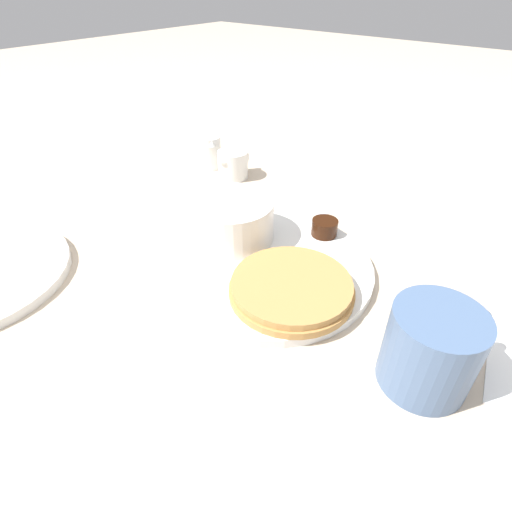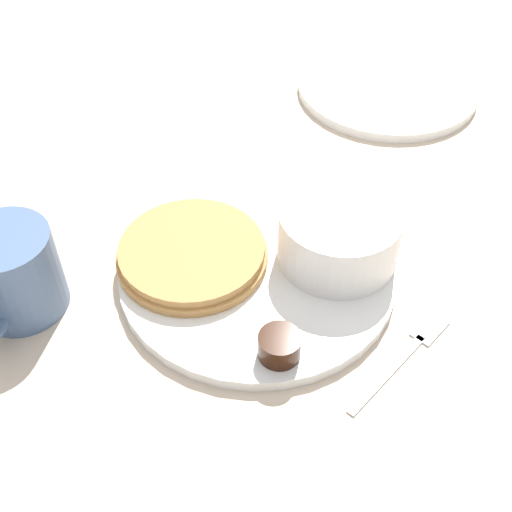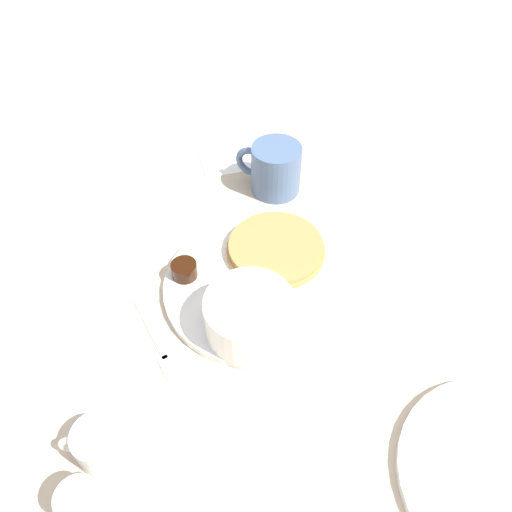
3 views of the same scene
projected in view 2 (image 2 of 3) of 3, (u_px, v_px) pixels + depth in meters
ground_plane at (257, 275)px, 0.62m from camera, size 4.00×4.00×0.00m
plate at (257, 271)px, 0.61m from camera, size 0.26×0.26×0.01m
pancake_stack at (192, 253)px, 0.61m from camera, size 0.14×0.14×0.02m
bowl at (339, 234)px, 0.60m from camera, size 0.11×0.11×0.06m
syrup_cup at (279, 346)px, 0.53m from camera, size 0.04×0.04×0.02m
butter_ramekin at (365, 252)px, 0.60m from camera, size 0.04×0.04×0.04m
coffee_mug at (12, 275)px, 0.56m from camera, size 0.11×0.08×0.08m
fork at (410, 349)px, 0.55m from camera, size 0.07×0.13×0.00m
far_plate at (387, 88)px, 0.85m from camera, size 0.23×0.23×0.01m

